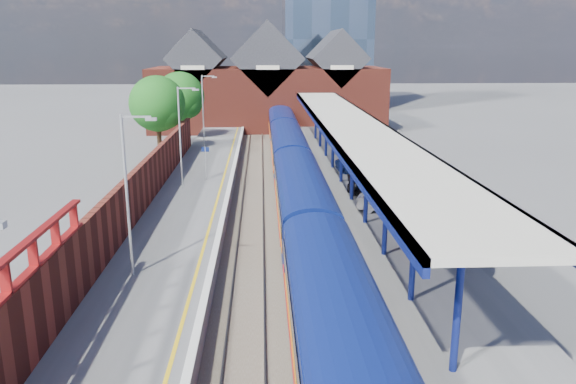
# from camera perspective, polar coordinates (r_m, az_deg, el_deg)

# --- Properties ---
(ground) EXTENTS (240.00, 240.00, 0.00)m
(ground) POSITION_cam_1_polar(r_m,az_deg,el_deg) (48.29, -1.67, 1.81)
(ground) COLOR #5B5B5E
(ground) RESTS_ON ground
(ballast_bed) EXTENTS (6.00, 76.00, 0.06)m
(ballast_bed) POSITION_cam_1_polar(r_m,az_deg,el_deg) (38.59, -1.40, -1.43)
(ballast_bed) COLOR #473D33
(ballast_bed) RESTS_ON ground
(rails) EXTENTS (4.51, 76.00, 0.14)m
(rails) POSITION_cam_1_polar(r_m,az_deg,el_deg) (38.57, -1.40, -1.30)
(rails) COLOR slate
(rails) RESTS_ON ground
(left_platform) EXTENTS (5.00, 76.00, 1.00)m
(left_platform) POSITION_cam_1_polar(r_m,az_deg,el_deg) (38.74, -9.56, -0.85)
(left_platform) COLOR #565659
(left_platform) RESTS_ON ground
(right_platform) EXTENTS (6.00, 76.00, 1.00)m
(right_platform) POSITION_cam_1_polar(r_m,az_deg,el_deg) (39.05, 7.43, -0.64)
(right_platform) COLOR #565659
(right_platform) RESTS_ON ground
(coping_left) EXTENTS (0.30, 76.00, 0.05)m
(coping_left) POSITION_cam_1_polar(r_m,az_deg,el_deg) (38.39, -6.11, -0.06)
(coping_left) COLOR silver
(coping_left) RESTS_ON left_platform
(coping_right) EXTENTS (0.30, 76.00, 0.05)m
(coping_right) POSITION_cam_1_polar(r_m,az_deg,el_deg) (38.52, 3.28, 0.05)
(coping_right) COLOR silver
(coping_right) RESTS_ON right_platform
(yellow_line) EXTENTS (0.14, 76.00, 0.01)m
(yellow_line) POSITION_cam_1_polar(r_m,az_deg,el_deg) (38.44, -7.01, -0.09)
(yellow_line) COLOR yellow
(yellow_line) RESTS_ON left_platform
(train) EXTENTS (2.87, 65.90, 3.45)m
(train) POSITION_cam_1_polar(r_m,az_deg,el_deg) (41.07, 0.57, 2.57)
(train) COLOR navy
(train) RESTS_ON ground
(canopy) EXTENTS (4.50, 52.00, 4.48)m
(canopy) POSITION_cam_1_polar(r_m,az_deg,el_deg) (39.91, 6.44, 6.68)
(canopy) COLOR navy
(canopy) RESTS_ON right_platform
(lamp_post_b) EXTENTS (1.48, 0.18, 7.00)m
(lamp_post_b) POSITION_cam_1_polar(r_m,az_deg,el_deg) (24.42, -15.79, 0.57)
(lamp_post_b) COLOR #A5A8AA
(lamp_post_b) RESTS_ON left_platform
(lamp_post_c) EXTENTS (1.48, 0.18, 7.00)m
(lamp_post_c) POSITION_cam_1_polar(r_m,az_deg,el_deg) (39.89, -10.74, 6.14)
(lamp_post_c) COLOR #A5A8AA
(lamp_post_c) RESTS_ON left_platform
(lamp_post_d) EXTENTS (1.48, 0.18, 7.00)m
(lamp_post_d) POSITION_cam_1_polar(r_m,az_deg,el_deg) (55.66, -8.50, 8.57)
(lamp_post_d) COLOR #A5A8AA
(lamp_post_d) RESTS_ON left_platform
(platform_sign) EXTENTS (0.55, 0.08, 2.50)m
(platform_sign) POSITION_cam_1_polar(r_m,az_deg,el_deg) (42.07, -8.39, 3.49)
(platform_sign) COLOR #A5A8AA
(platform_sign) RESTS_ON left_platform
(brick_wall) EXTENTS (0.35, 50.00, 3.86)m
(brick_wall) POSITION_cam_1_polar(r_m,az_deg,el_deg) (32.54, -15.57, -0.60)
(brick_wall) COLOR maroon
(brick_wall) RESTS_ON left_platform
(station_building) EXTENTS (30.00, 12.12, 13.78)m
(station_building) POSITION_cam_1_polar(r_m,az_deg,el_deg) (75.27, -2.10, 10.60)
(station_building) COLOR maroon
(station_building) RESTS_ON ground
(tree_near) EXTENTS (5.20, 5.20, 8.10)m
(tree_near) POSITION_cam_1_polar(r_m,az_deg,el_deg) (54.11, -12.99, 8.57)
(tree_near) COLOR #382314
(tree_near) RESTS_ON ground
(tree_far) EXTENTS (5.20, 5.20, 8.10)m
(tree_far) POSITION_cam_1_polar(r_m,az_deg,el_deg) (61.82, -10.77, 9.40)
(tree_far) COLOR #382314
(tree_far) RESTS_ON ground
(parked_car_red) EXTENTS (4.26, 2.64, 1.35)m
(parked_car_red) POSITION_cam_1_polar(r_m,az_deg,el_deg) (27.85, 16.23, -4.87)
(parked_car_red) COLOR maroon
(parked_car_red) RESTS_ON right_platform
(parked_car_silver) EXTENTS (4.09, 2.49, 1.27)m
(parked_car_silver) POSITION_cam_1_polar(r_m,az_deg,el_deg) (34.18, 10.30, -0.99)
(parked_car_silver) COLOR #A6A6AB
(parked_car_silver) RESTS_ON right_platform
(parked_car_dark) EXTENTS (4.80, 2.47, 1.33)m
(parked_car_dark) POSITION_cam_1_polar(r_m,az_deg,el_deg) (37.98, 9.48, 0.66)
(parked_car_dark) COLOR black
(parked_car_dark) RESTS_ON right_platform
(parked_car_blue) EXTENTS (4.44, 2.12, 1.22)m
(parked_car_blue) POSITION_cam_1_polar(r_m,az_deg,el_deg) (45.00, 7.65, 2.84)
(parked_car_blue) COLOR navy
(parked_car_blue) RESTS_ON right_platform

